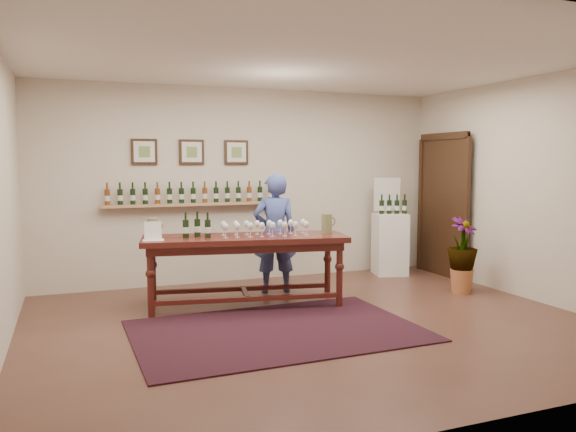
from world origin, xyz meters
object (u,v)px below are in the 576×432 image
object	(u,v)px
tasting_table	(245,247)
person	(275,233)
potted_plant	(462,255)
display_pedestal	(390,244)

from	to	relation	value
tasting_table	person	size ratio (longest dim) A/B	1.59
potted_plant	person	xyz separation A→B (m)	(-2.29, 0.96, 0.28)
tasting_table	person	bearing A→B (deg)	54.33
display_pedestal	potted_plant	world-z (taller)	display_pedestal
display_pedestal	person	distance (m)	2.15
tasting_table	display_pedestal	distance (m)	2.87
person	tasting_table	bearing A→B (deg)	55.76
tasting_table	potted_plant	xyz separation A→B (m)	(2.88, -0.39, -0.22)
tasting_table	person	xyz separation A→B (m)	(0.59, 0.57, 0.06)
potted_plant	person	distance (m)	2.50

